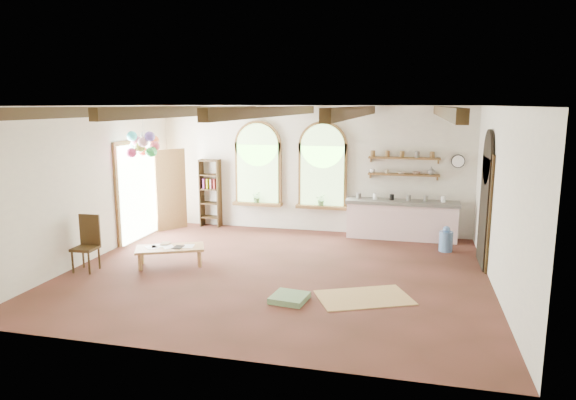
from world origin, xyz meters
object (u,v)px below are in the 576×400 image
(coffee_table, at_px, (170,249))
(balloon_cluster, at_px, (144,145))
(side_chair, at_px, (86,255))
(kitchen_counter, at_px, (401,219))

(coffee_table, relative_size, balloon_cluster, 1.29)
(coffee_table, bearing_deg, side_chair, -154.69)
(coffee_table, bearing_deg, kitchen_counter, 36.18)
(side_chair, relative_size, balloon_cluster, 0.96)
(balloon_cluster, bearing_deg, side_chair, -97.02)
(coffee_table, xyz_separation_m, side_chair, (-1.45, -0.69, -0.02))
(kitchen_counter, bearing_deg, coffee_table, -143.82)
(kitchen_counter, relative_size, balloon_cluster, 2.34)
(kitchen_counter, distance_m, side_chair, 7.16)
(coffee_table, distance_m, side_chair, 1.61)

